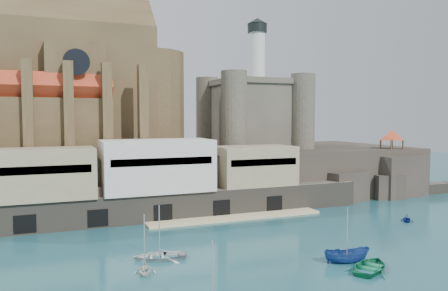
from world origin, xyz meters
name	(u,v)px	position (x,y,z in m)	size (l,w,h in m)	color
ground	(278,250)	(0.00, 0.00, 0.00)	(300.00, 300.00, 0.00)	#1A4D57
promontory	(186,174)	(-0.19, 39.37, 4.92)	(100.00, 36.00, 10.00)	black
quay	(156,182)	(-10.19, 23.07, 6.07)	(70.00, 12.00, 13.05)	#5D564A
church	(61,89)	(-24.13, 41.85, 22.13)	(47.00, 25.93, 30.51)	#4C3B23
castle_keep	(253,110)	(16.08, 41.08, 18.31)	(21.20, 21.20, 29.30)	#4B463A
rock_outcrop	(391,176)	(42.00, 25.84, 4.02)	(14.50, 10.50, 8.70)	black
pavilion	(392,136)	(42.00, 26.00, 12.73)	(6.40, 6.40, 5.40)	#4C3B23
boat_2	(347,263)	(4.97, -7.18, 0.00)	(2.03, 2.09, 5.40)	navy
boat_3	(371,270)	(5.93, -10.08, 0.00)	(4.66, 1.35, 6.52)	#168051
boat_4	(145,273)	(-17.32, -2.03, 0.00)	(2.78, 1.70, 3.22)	silver
boat_6	(160,259)	(-14.71, 2.21, 0.00)	(4.46, 1.29, 6.24)	silver
boat_7	(407,221)	(26.57, 5.69, 0.00)	(2.42, 1.48, 2.80)	navy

